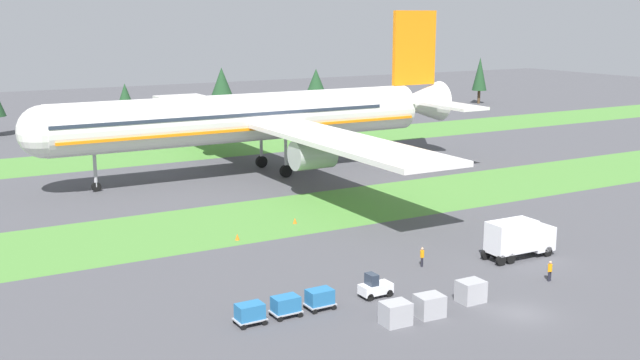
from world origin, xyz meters
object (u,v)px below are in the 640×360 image
Objects in this scene: airliner at (258,117)px; uld_container_2 at (429,306)px; catering_truck at (519,237)px; cargo_dolly_lead at (320,297)px; ground_crew_marshaller at (422,256)px; taxiway_marker_1 at (295,221)px; cargo_dolly_second at (286,305)px; ground_crew_loader at (550,270)px; uld_container_1 at (471,291)px; uld_container_0 at (396,313)px; baggage_tug at (375,287)px; cargo_dolly_third at (250,312)px; taxiway_marker_0 at (237,237)px.

airliner is 55.05m from uld_container_2.
cargo_dolly_lead is at bearing -84.14° from catering_truck.
ground_crew_marshaller is 18.44m from taxiway_marker_1.
ground_crew_loader reaches higher than cargo_dolly_second.
airliner reaches higher than cargo_dolly_lead.
uld_container_1 is 26.92m from taxiway_marker_1.
ground_crew_marshaller reaches higher than uld_container_0.
uld_container_1 is 1.00× the size of uld_container_2.
baggage_tug is 1.18× the size of cargo_dolly_lead.
uld_container_0 reaches higher than cargo_dolly_second.
baggage_tug is 10.83m from cargo_dolly_third.
uld_container_0 is at bearing 49.16° from cargo_dolly_second.
ground_crew_loader is (6.93, -8.35, 0.00)m from ground_crew_marshaller.
cargo_dolly_third is 27.32m from taxiway_marker_1.
cargo_dolly_lead reaches higher than taxiway_marker_1.
airliner is 52.83m from cargo_dolly_second.
ground_crew_marshaller and ground_crew_loader have the same top height.
cargo_dolly_lead is 1.11× the size of uld_container_2.
baggage_tug is 8.85m from ground_crew_marshaller.
uld_container_2 is 3.16× the size of taxiway_marker_1.
ground_crew_loader reaches higher than uld_container_2.
uld_container_0 is at bearing 169.84° from ground_crew_loader.
airliner is 53.54m from uld_container_1.
cargo_dolly_second is at bearing 150.35° from uld_container_2.
cargo_dolly_second is 3.49× the size of taxiway_marker_1.
taxiway_marker_0 is (-1.30, 25.07, -0.52)m from uld_container_0.
cargo_dolly_second is at bearing -119.47° from taxiway_marker_1.
cargo_dolly_second is 14.49m from uld_container_1.
uld_container_2 is (-13.46, -1.13, -0.12)m from ground_crew_loader.
cargo_dolly_third is at bearing -111.33° from taxiway_marker_0.
uld_container_2 is (12.09, -5.21, -0.09)m from cargo_dolly_third.
catering_truck reaches higher than cargo_dolly_second.
taxiway_marker_0 is at bearing 99.80° from uld_container_2.
baggage_tug reaches higher than uld_container_0.
taxiway_marker_1 is (7.81, 2.58, -0.00)m from taxiway_marker_0.
cargo_dolly_second is 23.02m from ground_crew_loader.
ground_crew_marshaller is (-4.83, -43.90, -7.11)m from airliner.
uld_container_2 reaches higher than taxiway_marker_0.
uld_container_2 is at bearing 59.83° from cargo_dolly_second.
cargo_dolly_second is at bearing -90.00° from cargo_dolly_lead.
airliner reaches higher than catering_truck.
cargo_dolly_lead is 1.00× the size of cargo_dolly_third.
ground_crew_loader is at bearing -69.37° from taxiway_marker_1.
catering_truck is at bearing -60.50° from ground_crew_marshaller.
cargo_dolly_second is 1.11× the size of uld_container_2.
uld_container_0 is 25.11m from taxiway_marker_0.
baggage_tug is at bearing -81.19° from taxiway_marker_0.
uld_container_1 is at bearing 51.70° from baggage_tug.
catering_truck is at bearing 24.34° from uld_container_2.
ground_crew_marshaller is 13.47m from uld_container_0.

